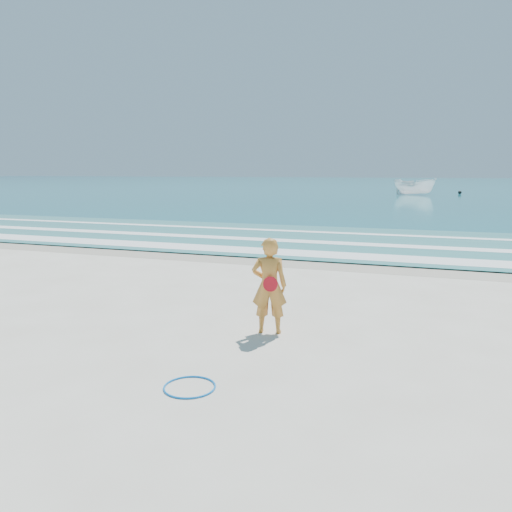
% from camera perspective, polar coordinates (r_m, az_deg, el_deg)
% --- Properties ---
extents(ground, '(400.00, 400.00, 0.00)m').
position_cam_1_polar(ground, '(8.36, -11.80, -11.08)').
color(ground, silver).
rests_on(ground, ground).
extents(wet_sand, '(400.00, 2.40, 0.00)m').
position_cam_1_polar(wet_sand, '(16.45, 4.52, -0.56)').
color(wet_sand, '#B2A893').
rests_on(wet_sand, ground).
extents(ocean, '(400.00, 190.00, 0.04)m').
position_cam_1_polar(ocean, '(111.77, 17.34, 7.83)').
color(ocean, '#19727F').
rests_on(ocean, ground).
extents(shallow, '(400.00, 10.00, 0.01)m').
position_cam_1_polar(shallow, '(21.26, 7.97, 1.84)').
color(shallow, '#59B7AD').
rests_on(shallow, ocean).
extents(foam_near, '(400.00, 1.40, 0.01)m').
position_cam_1_polar(foam_near, '(17.68, 5.60, 0.31)').
color(foam_near, white).
rests_on(foam_near, shallow).
extents(foam_mid, '(400.00, 0.90, 0.01)m').
position_cam_1_polar(foam_mid, '(20.48, 7.53, 1.57)').
color(foam_mid, white).
rests_on(foam_mid, shallow).
extents(foam_far, '(400.00, 0.60, 0.01)m').
position_cam_1_polar(foam_far, '(23.69, 9.17, 2.64)').
color(foam_far, white).
rests_on(foam_far, shallow).
extents(hoop, '(0.90, 0.90, 0.03)m').
position_cam_1_polar(hoop, '(7.13, -7.59, -14.61)').
color(hoop, blue).
rests_on(hoop, ground).
extents(boat, '(5.53, 3.70, 2.00)m').
position_cam_1_polar(boat, '(62.63, 17.67, 7.58)').
color(boat, white).
rests_on(boat, ocean).
extents(buoy, '(0.43, 0.43, 0.43)m').
position_cam_1_polar(buoy, '(66.54, 22.26, 6.73)').
color(buoy, black).
rests_on(buoy, ocean).
extents(woman, '(0.72, 0.56, 1.76)m').
position_cam_1_polar(woman, '(9.05, 1.52, -3.41)').
color(woman, orange).
rests_on(woman, ground).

